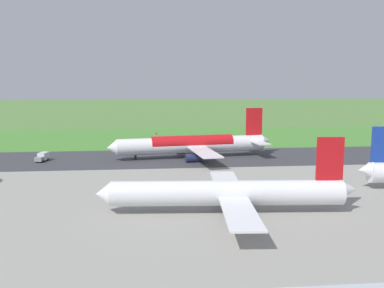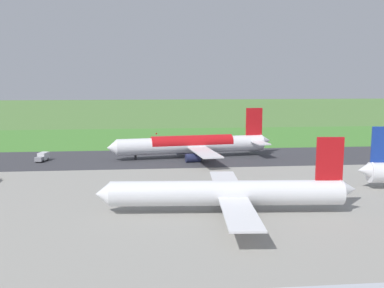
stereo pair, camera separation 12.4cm
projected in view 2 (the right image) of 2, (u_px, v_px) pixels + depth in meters
The scene contains 9 objects.
ground_plane at pixel (176, 158), 138.41m from camera, with size 800.00×800.00×0.00m, color #547F3D.
runway_asphalt at pixel (176, 158), 138.40m from camera, with size 600.00×32.99×0.06m, color #38383D.
apron_concrete at pixel (192, 204), 87.56m from camera, with size 440.00×110.00×0.05m, color gray.
grass_verge_foreground at pixel (170, 139), 181.63m from camera, with size 600.00×80.00×0.04m, color #478534.
airliner_main at pixel (193, 144), 138.34m from camera, with size 54.10×44.41×15.88m.
airliner_parked_mid at pixel (228, 193), 81.19m from camera, with size 49.67×40.65×14.49m.
service_truck_baggage at pixel (42, 157), 132.66m from camera, with size 3.41×6.14×2.65m.
no_stopping_sign at pixel (156, 136), 180.68m from camera, with size 0.60×0.10×2.77m.
traffic_cone_orange at pixel (143, 139), 181.63m from camera, with size 0.40×0.40×0.55m, color orange.
Camera 2 is at (8.27, 136.01, 25.23)m, focal length 40.15 mm.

